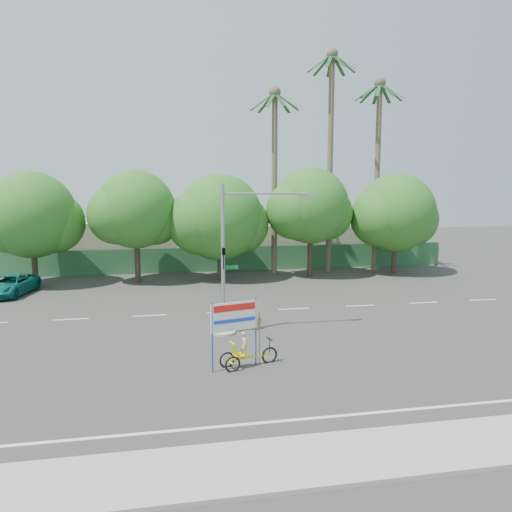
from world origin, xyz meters
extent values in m
plane|color=#33302D|center=(0.00, 0.00, 0.00)|extent=(120.00, 120.00, 0.00)
cube|color=gray|center=(0.00, -7.50, 0.06)|extent=(50.00, 2.40, 0.12)
cube|color=#336B3D|center=(0.00, 21.50, 1.00)|extent=(38.00, 0.08, 2.00)
cube|color=#C2B79A|center=(-10.00, 26.00, 2.00)|extent=(12.00, 8.00, 4.00)
cube|color=#C2B79A|center=(8.00, 26.00, 1.80)|extent=(14.00, 8.00, 3.60)
cylinder|color=#473828|center=(-14.00, 18.00, 1.76)|extent=(0.40, 0.40, 3.52)
sphere|color=#28601C|center=(-14.00, 18.00, 4.96)|extent=(6.00, 6.00, 6.00)
sphere|color=#28601C|center=(-12.65, 18.30, 4.40)|extent=(4.32, 4.32, 4.32)
sphere|color=#28601C|center=(-15.35, 17.75, 4.64)|extent=(4.56, 4.56, 4.56)
cylinder|color=#473828|center=(-7.00, 18.00, 1.87)|extent=(0.40, 0.40, 3.74)
sphere|color=#28601C|center=(-7.00, 18.00, 5.27)|extent=(5.60, 5.60, 5.60)
sphere|color=#28601C|center=(-5.74, 18.30, 4.68)|extent=(4.03, 4.03, 4.03)
sphere|color=#28601C|center=(-8.26, 17.75, 4.93)|extent=(4.26, 4.26, 4.26)
cylinder|color=#473828|center=(-1.00, 18.00, 1.65)|extent=(0.40, 0.40, 3.30)
sphere|color=#28601C|center=(-1.00, 18.00, 4.65)|extent=(6.40, 6.40, 6.40)
sphere|color=#28601C|center=(0.44, 18.30, 4.12)|extent=(4.61, 4.61, 4.61)
sphere|color=#28601C|center=(-2.44, 17.75, 4.35)|extent=(4.86, 4.86, 4.86)
cylinder|color=#473828|center=(6.00, 18.00, 1.94)|extent=(0.40, 0.40, 3.87)
sphere|color=#28601C|center=(6.00, 18.00, 5.46)|extent=(5.80, 5.80, 5.80)
sphere|color=#28601C|center=(7.30, 18.30, 4.84)|extent=(4.18, 4.18, 4.18)
sphere|color=#28601C|center=(4.70, 17.75, 5.10)|extent=(4.41, 4.41, 4.41)
cylinder|color=#473828|center=(13.00, 18.00, 1.72)|extent=(0.40, 0.40, 3.43)
sphere|color=#28601C|center=(13.00, 18.00, 4.84)|extent=(6.20, 6.20, 6.20)
sphere|color=#28601C|center=(14.39, 18.30, 4.29)|extent=(4.46, 4.46, 4.46)
sphere|color=#28601C|center=(11.61, 17.75, 4.52)|extent=(4.71, 4.71, 4.71)
cylinder|color=#70604C|center=(8.00, 19.50, 8.50)|extent=(0.44, 0.44, 17.00)
sphere|color=#70604C|center=(8.00, 19.50, 17.00)|extent=(0.90, 0.90, 0.90)
cube|color=#1C4C21|center=(8.94, 19.50, 16.34)|extent=(1.91, 0.28, 1.36)
cube|color=#1C4C21|center=(8.72, 20.11, 16.34)|extent=(1.65, 1.44, 1.36)
cube|color=#1C4C21|center=(8.16, 20.43, 16.34)|extent=(0.61, 1.93, 1.36)
cube|color=#1C4C21|center=(7.53, 20.32, 16.34)|extent=(1.20, 1.80, 1.36)
cube|color=#1C4C21|center=(7.11, 19.82, 16.34)|extent=(1.89, 0.92, 1.36)
cube|color=#1C4C21|center=(7.11, 19.18, 16.34)|extent=(1.89, 0.92, 1.36)
cube|color=#1C4C21|center=(7.53, 18.68, 16.34)|extent=(1.20, 1.80, 1.36)
cube|color=#1C4C21|center=(8.16, 18.57, 16.34)|extent=(0.61, 1.93, 1.36)
cube|color=#1C4C21|center=(8.72, 18.89, 16.34)|extent=(1.65, 1.44, 1.36)
cylinder|color=#70604C|center=(12.00, 19.50, 7.50)|extent=(0.44, 0.44, 15.00)
sphere|color=#70604C|center=(12.00, 19.50, 15.00)|extent=(0.90, 0.90, 0.90)
cube|color=#1C4C21|center=(12.94, 19.50, 14.34)|extent=(1.91, 0.28, 1.36)
cube|color=#1C4C21|center=(12.72, 20.11, 14.34)|extent=(1.65, 1.44, 1.36)
cube|color=#1C4C21|center=(12.16, 20.43, 14.34)|extent=(0.61, 1.93, 1.36)
cube|color=#1C4C21|center=(11.53, 20.32, 14.34)|extent=(1.20, 1.80, 1.36)
cube|color=#1C4C21|center=(11.11, 19.82, 14.34)|extent=(1.89, 0.92, 1.36)
cube|color=#1C4C21|center=(11.11, 19.18, 14.34)|extent=(1.89, 0.92, 1.36)
cube|color=#1C4C21|center=(11.53, 18.68, 14.34)|extent=(1.20, 1.80, 1.36)
cube|color=#1C4C21|center=(12.16, 18.57, 14.34)|extent=(0.61, 1.93, 1.36)
cube|color=#1C4C21|center=(12.72, 18.89, 14.34)|extent=(1.65, 1.44, 1.36)
cylinder|color=#70604C|center=(3.50, 19.50, 7.00)|extent=(0.44, 0.44, 14.00)
sphere|color=#70604C|center=(3.50, 19.50, 14.00)|extent=(0.90, 0.90, 0.90)
cube|color=#1C4C21|center=(4.44, 19.50, 13.34)|extent=(1.91, 0.28, 1.36)
cube|color=#1C4C21|center=(4.22, 20.11, 13.34)|extent=(1.65, 1.44, 1.36)
cube|color=#1C4C21|center=(3.66, 20.43, 13.34)|extent=(0.61, 1.93, 1.36)
cube|color=#1C4C21|center=(3.03, 20.32, 13.34)|extent=(1.20, 1.80, 1.36)
cube|color=#1C4C21|center=(2.61, 19.82, 13.34)|extent=(1.89, 0.92, 1.36)
cube|color=#1C4C21|center=(2.61, 19.18, 13.34)|extent=(1.89, 0.92, 1.36)
cube|color=#1C4C21|center=(3.03, 18.68, 13.34)|extent=(1.20, 1.80, 1.36)
cube|color=#1C4C21|center=(3.66, 18.57, 13.34)|extent=(0.61, 1.93, 1.36)
cube|color=#1C4C21|center=(4.22, 18.89, 13.34)|extent=(1.65, 1.44, 1.36)
cylinder|color=gray|center=(-2.50, 4.00, 0.05)|extent=(1.10, 1.10, 0.10)
cylinder|color=gray|center=(-2.50, 4.00, 3.50)|extent=(0.18, 0.18, 7.00)
cylinder|color=gray|center=(-0.50, 4.00, 6.55)|extent=(4.00, 0.10, 0.10)
cube|color=gray|center=(1.40, 4.00, 6.45)|extent=(0.55, 0.20, 0.12)
imported|color=black|center=(-2.50, 3.78, 3.60)|extent=(0.16, 0.20, 1.00)
cube|color=#14662D|center=(-2.15, 4.00, 3.15)|extent=(0.70, 0.04, 0.18)
torus|color=black|center=(-1.23, -0.28, 0.30)|extent=(0.67, 0.25, 0.67)
torus|color=black|center=(-2.93, -0.44, 0.28)|extent=(0.62, 0.23, 0.63)
torus|color=black|center=(-2.79, -0.97, 0.28)|extent=(0.62, 0.23, 0.63)
cube|color=yellow|center=(-2.04, -0.49, 0.36)|extent=(1.64, 0.49, 0.06)
cube|color=yellow|center=(-2.86, -0.71, 0.30)|extent=(0.21, 0.59, 0.05)
cube|color=yellow|center=(-2.43, -0.59, 0.50)|extent=(0.58, 0.53, 0.06)
cube|color=yellow|center=(-2.69, -0.66, 0.77)|extent=(0.32, 0.46, 0.54)
cylinder|color=black|center=(-1.23, -0.28, 0.69)|extent=(0.04, 0.04, 0.55)
cube|color=black|center=(-1.23, -0.28, 0.96)|extent=(0.15, 0.44, 0.04)
imported|color=#CCB284|center=(-2.28, -0.56, 0.87)|extent=(0.35, 0.44, 1.07)
cylinder|color=blue|center=(-3.53, -0.88, 1.34)|extent=(0.07, 0.07, 2.68)
cylinder|color=blue|center=(-1.81, -0.43, 1.34)|extent=(0.07, 0.07, 2.68)
cube|color=white|center=(-2.67, -0.66, 2.03)|extent=(1.83, 0.53, 1.09)
cube|color=red|center=(-2.66, -0.69, 2.38)|extent=(1.63, 0.44, 0.26)
cube|color=blue|center=(-2.66, -0.69, 1.88)|extent=(1.63, 0.44, 0.14)
cylinder|color=black|center=(-1.66, -0.39, 1.04)|extent=(0.02, 0.02, 2.08)
cube|color=red|center=(-2.00, -0.48, 1.68)|extent=(0.85, 0.24, 0.65)
imported|color=#0D605B|center=(-14.82, 15.00, 0.65)|extent=(3.06, 5.01, 1.30)
camera|label=1|loc=(-5.31, -18.68, 6.83)|focal=35.00mm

